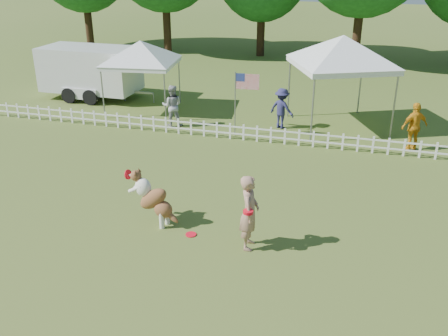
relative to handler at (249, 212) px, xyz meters
The scene contains 12 objects.
ground 1.82m from the handler, behind, with size 120.00×120.00×0.00m, color #35541A.
picket_fence 7.00m from the handler, 103.02° to the left, with size 22.00×0.08×0.60m, color white, non-canonical shape.
handler is the anchor object (origin of this frame).
dog 2.55m from the handler, behind, with size 1.32×0.44×1.37m, color brown, non-canonical shape.
frisbee_on_turf 1.71m from the handler, behind, with size 0.26×0.26×0.02m, color red.
canopy_tent_left 11.44m from the handler, 126.50° to the left, with size 2.79×2.79×2.88m, color white, non-canonical shape.
canopy_tent_right 9.44m from the handler, 82.26° to the left, with size 3.30×3.30×3.41m, color white, non-canonical shape.
cargo_trailer 14.38m from the handler, 133.73° to the left, with size 5.38×2.37×2.37m, color silver, non-canonical shape.
flag_pole 7.57m from the handler, 107.33° to the left, with size 0.91×0.10×2.38m, color gray, non-canonical shape.
spectator_a 9.05m from the handler, 122.56° to the left, with size 0.78×0.61×1.61m, color #A2A0A6.
spectator_b 8.58m from the handler, 95.08° to the left, with size 1.00×0.58×1.55m, color #26254F.
spectator_c 8.51m from the handler, 62.25° to the left, with size 0.98×0.41×1.66m, color orange.
Camera 1 is at (3.76, -9.46, 6.35)m, focal length 40.00 mm.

